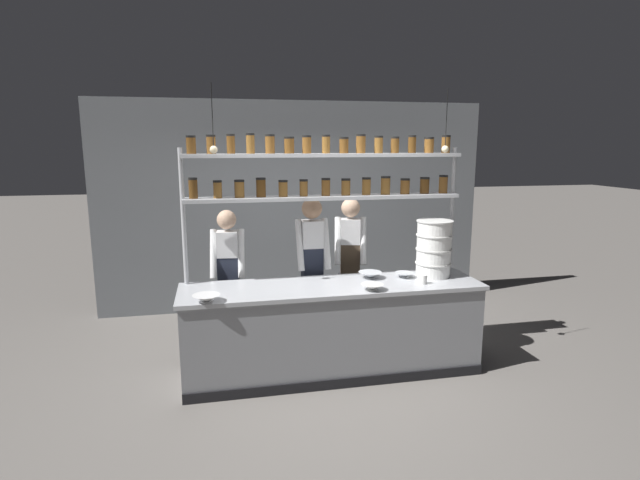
# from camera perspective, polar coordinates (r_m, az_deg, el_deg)

# --- Properties ---
(ground_plane) EXTENTS (40.00, 40.00, 0.00)m
(ground_plane) POSITION_cam_1_polar(r_m,az_deg,el_deg) (5.27, 1.38, -14.78)
(ground_plane) COLOR slate
(back_wall) EXTENTS (5.38, 0.12, 2.86)m
(back_wall) POSITION_cam_1_polar(r_m,az_deg,el_deg) (6.99, -2.82, 3.90)
(back_wall) COLOR gray
(back_wall) RESTS_ON ground_plane
(prep_counter) EXTENTS (2.98, 0.76, 0.92)m
(prep_counter) POSITION_cam_1_polar(r_m,az_deg,el_deg) (5.08, 1.41, -10.11)
(prep_counter) COLOR gray
(prep_counter) RESTS_ON ground_plane
(spice_shelf_unit) EXTENTS (2.86, 0.28, 2.39)m
(spice_shelf_unit) POSITION_cam_1_polar(r_m,az_deg,el_deg) (5.08, 0.72, 7.01)
(spice_shelf_unit) COLOR #B7BABF
(spice_shelf_unit) RESTS_ON ground_plane
(chef_left) EXTENTS (0.38, 0.30, 1.61)m
(chef_left) POSITION_cam_1_polar(r_m,az_deg,el_deg) (5.43, -10.42, -3.83)
(chef_left) COLOR black
(chef_left) RESTS_ON ground_plane
(chef_center) EXTENTS (0.36, 0.30, 1.72)m
(chef_center) POSITION_cam_1_polar(r_m,az_deg,el_deg) (5.41, -0.91, -2.84)
(chef_center) COLOR black
(chef_center) RESTS_ON ground_plane
(chef_right) EXTENTS (0.41, 0.33, 1.68)m
(chef_right) POSITION_cam_1_polar(r_m,az_deg,el_deg) (5.75, 3.46, -2.29)
(chef_right) COLOR black
(chef_right) RESTS_ON ground_plane
(container_stack) EXTENTS (0.38, 0.38, 0.59)m
(container_stack) POSITION_cam_1_polar(r_m,az_deg,el_deg) (5.32, 12.88, -0.94)
(container_stack) COLOR white
(container_stack) RESTS_ON prep_counter
(prep_bowl_near_left) EXTENTS (0.24, 0.24, 0.07)m
(prep_bowl_near_left) POSITION_cam_1_polar(r_m,az_deg,el_deg) (5.19, 5.74, -4.02)
(prep_bowl_near_left) COLOR silver
(prep_bowl_near_left) RESTS_ON prep_counter
(prep_bowl_center_front) EXTENTS (0.22, 0.22, 0.06)m
(prep_bowl_center_front) POSITION_cam_1_polar(r_m,az_deg,el_deg) (4.77, 5.99, -5.39)
(prep_bowl_center_front) COLOR silver
(prep_bowl_center_front) RESTS_ON prep_counter
(prep_bowl_center_back) EXTENTS (0.19, 0.19, 0.05)m
(prep_bowl_center_back) POSITION_cam_1_polar(r_m,az_deg,el_deg) (5.26, 9.62, -3.97)
(prep_bowl_center_back) COLOR silver
(prep_bowl_center_back) RESTS_ON prep_counter
(prep_bowl_near_right) EXTENTS (0.24, 0.24, 0.07)m
(prep_bowl_near_right) POSITION_cam_1_polar(r_m,az_deg,el_deg) (4.51, -12.85, -6.55)
(prep_bowl_near_right) COLOR white
(prep_bowl_near_right) RESTS_ON prep_counter
(serving_cup_front) EXTENTS (0.07, 0.07, 0.09)m
(serving_cup_front) POSITION_cam_1_polar(r_m,az_deg,el_deg) (5.06, 11.74, -4.44)
(serving_cup_front) COLOR silver
(serving_cup_front) RESTS_ON prep_counter
(pendant_light_row) EXTENTS (2.30, 0.07, 0.61)m
(pendant_light_row) POSITION_cam_1_polar(r_m,az_deg,el_deg) (4.75, 1.73, 10.65)
(pendant_light_row) COLOR black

